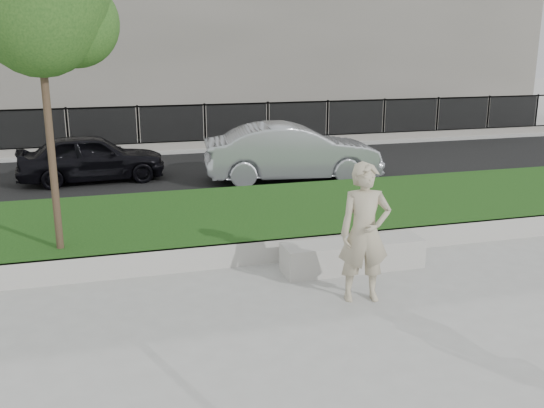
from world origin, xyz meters
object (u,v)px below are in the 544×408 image
object	(u,v)px
book	(363,243)
car_dark	(92,157)
stone_bench	(353,255)
car_silver	(292,152)
man	(365,233)

from	to	relation	value
book	car_dark	bearing A→B (deg)	105.90
stone_bench	car_silver	xyz separation A→B (m)	(1.01, 6.36, 0.55)
man	car_dark	bearing A→B (deg)	123.27
man	stone_bench	bearing A→B (deg)	83.69
man	car_dark	size ratio (longest dim) A/B	0.54
stone_bench	man	size ratio (longest dim) A/B	1.16
stone_bench	car_dark	bearing A→B (deg)	117.82
stone_bench	book	world-z (taller)	book
man	car_silver	xyz separation A→B (m)	(1.35, 7.50, -0.21)
man	book	distance (m)	1.19
stone_bench	car_silver	world-z (taller)	car_silver
book	car_dark	size ratio (longest dim) A/B	0.05
man	car_silver	bearing A→B (deg)	90.24
stone_bench	book	bearing A→B (deg)	-58.67
man	car_dark	xyz separation A→B (m)	(-3.72, 8.85, -0.33)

